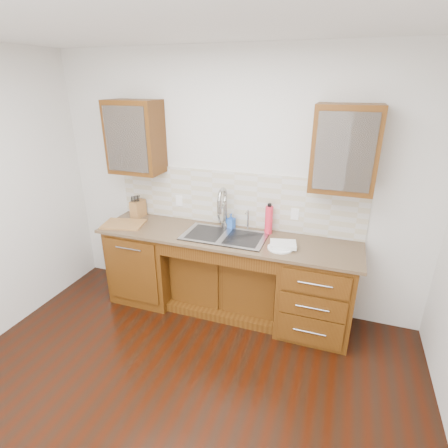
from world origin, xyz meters
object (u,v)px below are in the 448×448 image
(plate, at_px, (280,248))
(cutting_board, at_px, (124,224))
(soap_bottle, at_px, (231,221))
(water_bottle, at_px, (269,220))
(knife_block, at_px, (138,209))

(plate, xyz_separation_m, cutting_board, (-1.73, 0.02, 0.00))
(soap_bottle, bearing_deg, plate, -14.90)
(plate, distance_m, cutting_board, 1.73)
(plate, bearing_deg, soap_bottle, 151.76)
(water_bottle, relative_size, knife_block, 1.51)
(knife_block, xyz_separation_m, cutting_board, (-0.02, -0.28, -0.09))
(water_bottle, height_order, cutting_board, water_bottle)
(cutting_board, bearing_deg, plate, -0.54)
(soap_bottle, relative_size, cutting_board, 0.38)
(soap_bottle, xyz_separation_m, water_bottle, (0.41, -0.00, 0.07))
(water_bottle, xyz_separation_m, plate, (0.19, -0.32, -0.14))
(water_bottle, distance_m, plate, 0.39)
(cutting_board, bearing_deg, water_bottle, 10.98)
(water_bottle, xyz_separation_m, cutting_board, (-1.55, -0.30, -0.14))
(soap_bottle, xyz_separation_m, plate, (0.59, -0.32, -0.07))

